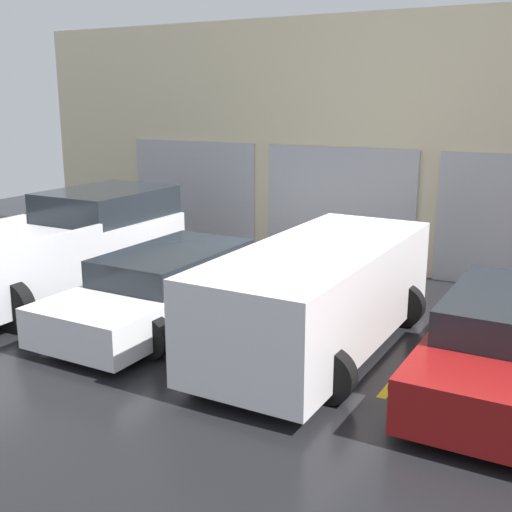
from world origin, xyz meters
TOP-DOWN VIEW (x-y plane):
  - ground_plane at (0.00, 0.00)m, footprint 28.00×28.00m
  - shophouse_building at (-0.01, 3.29)m, footprint 16.24×0.68m
  - pickup_truck at (-3.94, -1.19)m, footprint 2.56×5.42m
  - sedan_white at (-1.31, -1.43)m, footprint 2.12×4.73m
  - sedan_side at (1.31, -1.45)m, footprint 2.24×4.83m
  - parking_stripe_far_left at (-5.26, -1.46)m, footprint 0.12×2.20m
  - parking_stripe_left at (-2.63, -1.46)m, footprint 0.12×2.20m
  - parking_stripe_centre at (0.00, -1.46)m, footprint 0.12×2.20m
  - parking_stripe_right at (2.63, -1.46)m, footprint 0.12×2.20m

SIDE VIEW (x-z plane):
  - ground_plane at x=0.00m, z-range 0.00..0.00m
  - parking_stripe_far_left at x=-5.26m, z-range 0.00..0.01m
  - parking_stripe_left at x=-2.63m, z-range 0.00..0.01m
  - parking_stripe_centre at x=0.00m, z-range 0.00..0.01m
  - parking_stripe_right at x=2.63m, z-range 0.00..0.01m
  - sedan_white at x=-1.31m, z-range -0.02..1.11m
  - sedan_side at x=1.31m, z-range 0.07..1.59m
  - pickup_truck at x=-3.94m, z-range -0.04..1.71m
  - shophouse_building at x=-0.01m, z-range -0.05..5.08m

